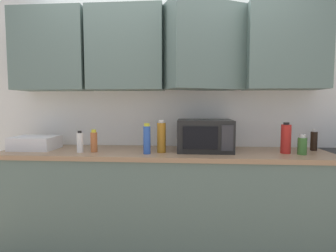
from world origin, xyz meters
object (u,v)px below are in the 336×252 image
Objects in this scene: dish_rack at (35,143)px; bottle_green_oil at (302,145)px; microwave at (205,135)px; bottle_red_sauce at (286,139)px; bottle_amber_vinegar at (161,137)px; bottle_white_jar at (80,142)px; bottle_blue_cleaner at (147,139)px; bottle_soy_dark at (314,141)px; bottle_spice_jar at (94,141)px.

bottle_green_oil is at bearing -2.15° from dish_rack.
bottle_green_oil is at bearing -7.89° from microwave.
bottle_red_sauce reaches higher than bottle_green_oil.
bottle_amber_vinegar is 0.71m from bottle_white_jar.
microwave is at bearing 0.80° from dish_rack.
microwave is 0.52m from bottle_blue_cleaner.
bottle_blue_cleaner is 1.55× the size of bottle_green_oil.
bottle_green_oil is (-0.19, -0.21, -0.01)m from bottle_soy_dark.
bottle_red_sauce is 1.02× the size of bottle_blue_cleaner.
dish_rack is (-1.56, -0.02, -0.08)m from microwave.
bottle_blue_cleaner is 1.35× the size of bottle_soy_dark.
bottle_red_sauce is at bearing -151.62° from bottle_soy_dark.
microwave is at bearing 6.94° from bottle_spice_jar.
bottle_soy_dark is at bearing 2.83° from dish_rack.
microwave is 2.56× the size of bottle_white_jar.
bottle_amber_vinegar reaches higher than bottle_green_oil.
bottle_red_sauce is 0.14m from bottle_green_oil.
bottle_amber_vinegar is at bearing -3.55° from dish_rack.
microwave reaches higher than bottle_soy_dark.
bottle_amber_vinegar is 1.46× the size of bottle_soy_dark.
bottle_amber_vinegar reaches higher than bottle_spice_jar.
dish_rack is 1.93× the size of bottle_spice_jar.
bottle_red_sauce is at bearing 156.56° from bottle_green_oil.
bottle_white_jar is at bearing -162.61° from bottle_spice_jar.
bottle_red_sauce is 1.40× the size of bottle_white_jar.
microwave is 1.82× the size of bottle_red_sauce.
bottle_white_jar is (-1.08, -0.15, -0.05)m from microwave.
bottle_white_jar is (-0.70, -0.06, -0.05)m from bottle_amber_vinegar.
bottle_blue_cleaner is 1.50m from bottle_soy_dark.
bottle_red_sauce reaches higher than bottle_white_jar.
dish_rack is at bearing 177.85° from bottle_green_oil.
bottle_soy_dark is (2.55, 0.13, 0.03)m from dish_rack.
microwave is 1.09m from bottle_white_jar.
bottle_green_oil is at bearing 0.25° from bottle_spice_jar.
bottle_white_jar is at bearing -176.98° from bottle_red_sauce.
dish_rack is 2.28× the size of bottle_green_oil.
dish_rack is 1.47× the size of bottle_blue_cleaner.
dish_rack is 2.55m from bottle_soy_dark.
bottle_red_sauce is 1.65m from bottle_spice_jar.
bottle_amber_vinegar is at bearing 179.27° from bottle_green_oil.
bottle_white_jar is 1.88m from bottle_green_oil.
bottle_amber_vinegar is at bearing 34.47° from bottle_blue_cleaner.
bottle_amber_vinegar is at bearing 2.21° from bottle_spice_jar.
bottle_soy_dark is 0.29m from bottle_green_oil.
bottle_red_sauce is at bearing 2.00° from bottle_spice_jar.
bottle_spice_jar is 1.03× the size of bottle_soy_dark.
bottle_red_sauce is at bearing -5.06° from microwave.
microwave is 0.39m from bottle_amber_vinegar.
dish_rack is 1.19m from bottle_amber_vinegar.
bottle_soy_dark is (0.98, 0.10, -0.05)m from microwave.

